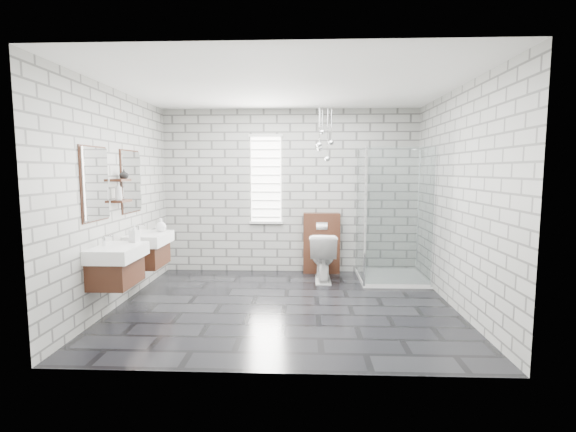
# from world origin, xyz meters

# --- Properties ---
(floor) EXTENTS (4.20, 3.60, 0.02)m
(floor) POSITION_xyz_m (0.00, 0.00, -0.01)
(floor) COLOR black
(floor) RESTS_ON ground
(ceiling) EXTENTS (4.20, 3.60, 0.02)m
(ceiling) POSITION_xyz_m (0.00, 0.00, 2.71)
(ceiling) COLOR white
(ceiling) RESTS_ON wall_back
(wall_back) EXTENTS (4.20, 0.02, 2.70)m
(wall_back) POSITION_xyz_m (0.00, 1.81, 1.35)
(wall_back) COLOR #A3A39E
(wall_back) RESTS_ON floor
(wall_front) EXTENTS (4.20, 0.02, 2.70)m
(wall_front) POSITION_xyz_m (0.00, -1.81, 1.35)
(wall_front) COLOR #A3A39E
(wall_front) RESTS_ON floor
(wall_left) EXTENTS (0.02, 3.60, 2.70)m
(wall_left) POSITION_xyz_m (-2.11, 0.00, 1.35)
(wall_left) COLOR #A3A39E
(wall_left) RESTS_ON floor
(wall_right) EXTENTS (0.02, 3.60, 2.70)m
(wall_right) POSITION_xyz_m (2.11, 0.00, 1.35)
(wall_right) COLOR #A3A39E
(wall_right) RESTS_ON floor
(vanity_left) EXTENTS (0.47, 0.70, 1.57)m
(vanity_left) POSITION_xyz_m (-1.91, -0.58, 0.76)
(vanity_left) COLOR #462315
(vanity_left) RESTS_ON wall_left
(vanity_right) EXTENTS (0.47, 0.70, 1.57)m
(vanity_right) POSITION_xyz_m (-1.91, 0.38, 0.76)
(vanity_right) COLOR #462315
(vanity_right) RESTS_ON wall_left
(shelf_lower) EXTENTS (0.14, 0.30, 0.03)m
(shelf_lower) POSITION_xyz_m (-2.03, -0.05, 1.32)
(shelf_lower) COLOR #462315
(shelf_lower) RESTS_ON wall_left
(shelf_upper) EXTENTS (0.14, 0.30, 0.03)m
(shelf_upper) POSITION_xyz_m (-2.03, -0.05, 1.58)
(shelf_upper) COLOR #462315
(shelf_upper) RESTS_ON wall_left
(window) EXTENTS (0.56, 0.05, 1.48)m
(window) POSITION_xyz_m (-0.40, 1.78, 1.55)
(window) COLOR white
(window) RESTS_ON wall_back
(cistern_panel) EXTENTS (0.60, 0.20, 1.00)m
(cistern_panel) POSITION_xyz_m (0.53, 1.70, 0.50)
(cistern_panel) COLOR #462315
(cistern_panel) RESTS_ON floor
(flush_plate) EXTENTS (0.18, 0.01, 0.12)m
(flush_plate) POSITION_xyz_m (0.53, 1.60, 0.80)
(flush_plate) COLOR silver
(flush_plate) RESTS_ON cistern_panel
(shower_enclosure) EXTENTS (1.00, 1.00, 2.03)m
(shower_enclosure) POSITION_xyz_m (1.50, 1.18, 0.50)
(shower_enclosure) COLOR white
(shower_enclosure) RESTS_ON floor
(pendant_cluster) EXTENTS (0.28, 0.22, 0.87)m
(pendant_cluster) POSITION_xyz_m (0.54, 1.38, 2.09)
(pendant_cluster) COLOR silver
(pendant_cluster) RESTS_ON ceiling
(toilet) EXTENTS (0.43, 0.74, 0.75)m
(toilet) POSITION_xyz_m (0.53, 1.21, 0.37)
(toilet) COLOR white
(toilet) RESTS_ON floor
(soap_bottle_a) EXTENTS (0.12, 0.12, 0.21)m
(soap_bottle_a) POSITION_xyz_m (-1.78, -0.31, 0.95)
(soap_bottle_a) COLOR #B2B2B2
(soap_bottle_a) RESTS_ON vanity_left
(soap_bottle_b) EXTENTS (0.18, 0.18, 0.19)m
(soap_bottle_b) POSITION_xyz_m (-1.76, 0.54, 0.94)
(soap_bottle_b) COLOR #B2B2B2
(soap_bottle_b) RESTS_ON vanity_right
(soap_bottle_c) EXTENTS (0.11, 0.11, 0.23)m
(soap_bottle_c) POSITION_xyz_m (-2.02, -0.15, 1.45)
(soap_bottle_c) COLOR #B2B2B2
(soap_bottle_c) RESTS_ON shelf_lower
(vase) EXTENTS (0.15, 0.15, 0.12)m
(vase) POSITION_xyz_m (-2.02, 0.02, 1.65)
(vase) COLOR #B2B2B2
(vase) RESTS_ON shelf_upper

